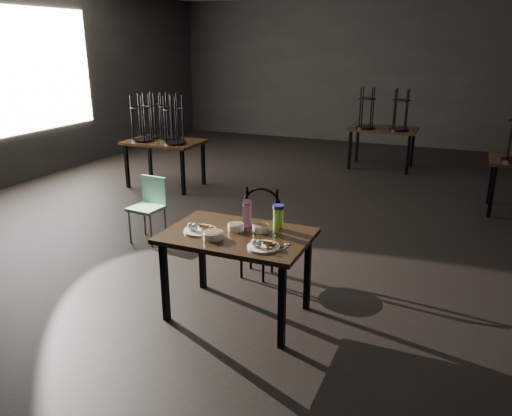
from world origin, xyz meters
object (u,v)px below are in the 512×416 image
at_px(main_table, 237,242).
at_px(school_chair, 149,203).
at_px(juice_carton, 247,214).
at_px(bentwood_chair, 259,225).
at_px(water_bottle, 278,217).

xyz_separation_m(main_table, school_chair, (-1.69, 1.17, -0.22)).
bearing_deg(juice_carton, school_chair, 149.74).
relative_size(main_table, bentwood_chair, 1.37).
bearing_deg(water_bottle, school_chair, 154.40).
relative_size(main_table, juice_carton, 4.85).
height_order(water_bottle, bentwood_chair, water_bottle).
xyz_separation_m(water_bottle, school_chair, (-1.97, 0.94, -0.40)).
bearing_deg(main_table, bentwood_chair, 100.50).
distance_m(juice_carton, bentwood_chair, 0.75).
distance_m(juice_carton, school_chair, 2.01).
height_order(main_table, school_chair, school_chair).
distance_m(main_table, school_chair, 2.07).
height_order(bentwood_chair, school_chair, bentwood_chair).
bearing_deg(water_bottle, bentwood_chair, 125.58).
bearing_deg(water_bottle, main_table, -140.03).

